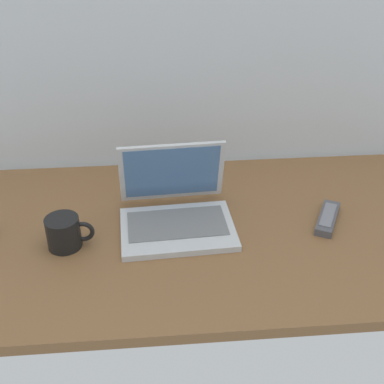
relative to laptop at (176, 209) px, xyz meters
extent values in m
cube|color=brown|center=(0.08, -0.03, -0.06)|extent=(1.60, 0.76, 0.03)
cube|color=silver|center=(0.00, -0.05, -0.04)|extent=(0.32, 0.24, 0.02)
cube|color=slate|center=(0.00, -0.03, -0.03)|extent=(0.28, 0.15, 0.00)
cube|color=silver|center=(0.00, 0.09, 0.07)|extent=(0.30, 0.07, 0.20)
cube|color=#4C72A5|center=(0.00, 0.08, 0.07)|extent=(0.27, 0.06, 0.17)
cylinder|color=black|center=(-0.30, -0.08, 0.00)|extent=(0.09, 0.09, 0.09)
torus|color=black|center=(-0.25, -0.08, 0.00)|extent=(0.06, 0.01, 0.06)
cylinder|color=brown|center=(-0.30, -0.08, 0.04)|extent=(0.08, 0.08, 0.00)
cube|color=#4C4C51|center=(0.43, -0.03, -0.03)|extent=(0.11, 0.16, 0.02)
cube|color=slate|center=(0.43, -0.03, -0.02)|extent=(0.08, 0.12, 0.00)
camera|label=1|loc=(-0.05, -1.15, 0.78)|focal=46.79mm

